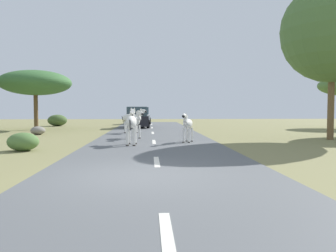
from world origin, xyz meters
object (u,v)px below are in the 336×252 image
zebra_0 (187,124)px  zebra_1 (132,118)px  car_1 (140,116)px  zebra_2 (135,122)px  car_0 (136,118)px  tree_0 (35,83)px  bush_0 (57,120)px  zebra_4 (132,122)px  tree_6 (333,31)px  rock_1 (38,130)px  bush_1 (23,142)px

zebra_0 → zebra_1: (-2.90, 6.25, 0.11)m
zebra_0 → car_1: car_1 is taller
zebra_0 → zebra_2: (-2.56, 2.31, 0.04)m
zebra_0 → car_0: bearing=-57.4°
tree_0 → bush_0: tree_0 is taller
zebra_2 → zebra_1: bearing=-115.0°
zebra_0 → zebra_2: size_ratio=0.97×
zebra_0 → zebra_4: bearing=40.5°
tree_6 → car_0: bearing=133.3°
zebra_4 → rock_1: zebra_4 is taller
zebra_0 → car_1: 20.18m
car_1 → zebra_4: bearing=87.5°
tree_6 → zebra_0: bearing=-169.1°
car_0 → rock_1: 9.22m
bush_0 → zebra_1: bearing=-53.4°
zebra_2 → car_0: size_ratio=0.34×
zebra_2 → tree_0: 11.87m
zebra_4 → tree_0: bearing=126.6°
zebra_1 → tree_6: size_ratio=0.20×
zebra_0 → tree_6: tree_6 is taller
car_0 → tree_0: bearing=-169.0°
zebra_4 → tree_6: size_ratio=0.21×
tree_6 → rock_1: size_ratio=9.28×
zebra_1 → tree_6: (10.67, -4.76, 4.65)m
car_1 → zebra_0: bearing=94.9°
zebra_1 → car_0: 6.56m
zebra_2 → car_1: 17.68m
zebra_0 → bush_0: zebra_0 is taller
car_1 → tree_6: size_ratio=0.53×
rock_1 → zebra_1: bearing=4.9°
zebra_2 → zebra_4: size_ratio=0.86×
zebra_4 → rock_1: bearing=135.2°
zebra_1 → bush_1: zebra_1 is taller
bush_1 → rock_1: size_ratio=1.32×
zebra_1 → car_1: size_ratio=0.38×
tree_0 → bush_1: (3.84, -13.24, -3.25)m
tree_0 → rock_1: tree_0 is taller
tree_6 → rock_1: (-16.56, 4.25, -5.39)m
zebra_0 → bush_1: (-6.68, -2.53, -0.55)m
tree_6 → car_1: bearing=119.6°
bush_1 → zebra_0: bearing=20.7°
zebra_4 → bush_0: (-7.85, 17.35, -0.50)m
zebra_4 → bush_1: (-4.10, -1.56, -0.68)m
tree_6 → zebra_4: bearing=-166.6°
zebra_0 → rock_1: (-8.79, 5.74, -0.64)m
zebra_2 → rock_1: size_ratio=1.67×
car_0 → bush_0: (-7.54, 3.58, -0.31)m
zebra_2 → tree_6: tree_6 is taller
zebra_1 → bush_0: (-7.53, 10.13, -0.47)m
bush_0 → rock_1: bush_0 is taller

